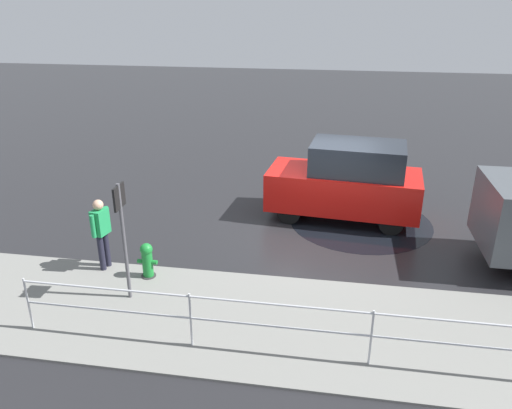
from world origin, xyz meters
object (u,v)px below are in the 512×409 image
pedestrian (101,229)px  sign_post (122,226)px  moving_hatchback (347,181)px  fire_hydrant (147,261)px

pedestrian → sign_post: size_ratio=0.68×
moving_hatchback → pedestrian: (5.12, 3.61, -0.07)m
moving_hatchback → pedestrian: size_ratio=2.50×
fire_hydrant → sign_post: (0.07, 0.80, 1.18)m
fire_hydrant → pedestrian: (1.05, -0.20, 0.56)m
sign_post → fire_hydrant: bearing=-95.3°
moving_hatchback → sign_post: bearing=48.1°
fire_hydrant → sign_post: 1.43m
moving_hatchback → sign_post: size_ratio=1.69×
moving_hatchback → fire_hydrant: 5.61m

